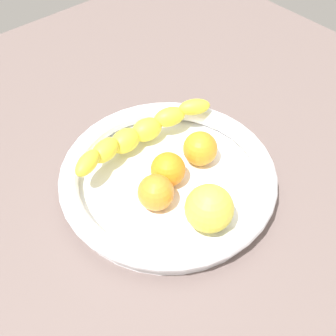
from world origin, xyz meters
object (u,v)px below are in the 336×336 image
(apple_yellow, at_px, (209,208))
(orange_mid_left, at_px, (200,148))
(banana_draped_left, at_px, (139,134))
(orange_front, at_px, (168,170))
(fruit_bowl, at_px, (168,178))
(orange_mid_right, at_px, (156,192))

(apple_yellow, bearing_deg, orange_mid_left, -128.31)
(banana_draped_left, height_order, orange_front, banana_draped_left)
(fruit_bowl, distance_m, apple_yellow, 0.10)
(orange_front, xyz_separation_m, apple_yellow, (0.01, 0.10, 0.01))
(orange_mid_left, bearing_deg, banana_draped_left, -56.28)
(orange_mid_left, height_order, orange_mid_right, orange_mid_left)
(orange_mid_left, xyz_separation_m, apple_yellow, (0.08, 0.10, 0.01))
(orange_mid_left, distance_m, apple_yellow, 0.13)
(orange_front, xyz_separation_m, orange_mid_left, (-0.07, -0.00, 0.00))
(fruit_bowl, xyz_separation_m, orange_mid_right, (0.04, 0.02, 0.02))
(banana_draped_left, relative_size, apple_yellow, 3.87)
(orange_mid_left, bearing_deg, orange_front, 0.50)
(orange_front, height_order, orange_mid_right, same)
(orange_front, bearing_deg, apple_yellow, 84.15)
(banana_draped_left, height_order, apple_yellow, apple_yellow)
(banana_draped_left, xyz_separation_m, apple_yellow, (0.02, 0.18, 0.00))
(fruit_bowl, bearing_deg, orange_mid_right, 27.70)
(orange_mid_right, xyz_separation_m, apple_yellow, (-0.03, 0.08, 0.01))
(orange_mid_right, relative_size, apple_yellow, 0.78)
(fruit_bowl, height_order, apple_yellow, apple_yellow)
(orange_front, xyz_separation_m, orange_mid_right, (0.04, 0.02, 0.00))
(orange_mid_right, bearing_deg, fruit_bowl, -152.30)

